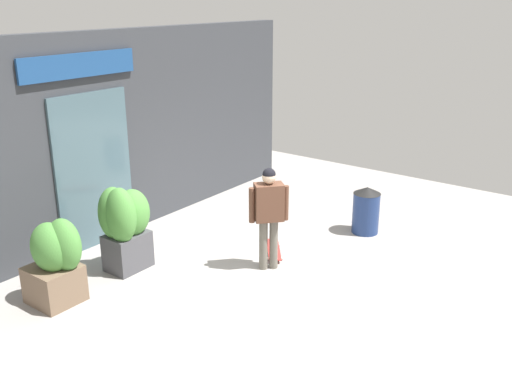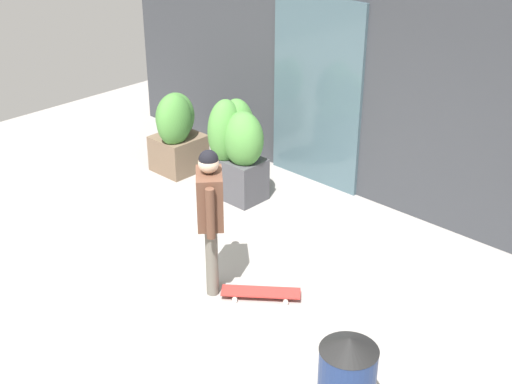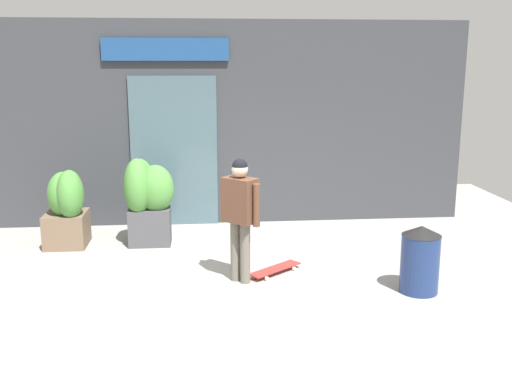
# 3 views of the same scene
# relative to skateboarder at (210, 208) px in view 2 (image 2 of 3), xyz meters

# --- Properties ---
(ground_plane) EXTENTS (12.00, 12.00, 0.00)m
(ground_plane) POSITION_rel_skateboarder_xyz_m (-0.24, -0.30, -0.98)
(ground_plane) COLOR #9E9993
(building_facade) EXTENTS (8.75, 0.31, 3.48)m
(building_facade) POSITION_rel_skateboarder_xyz_m (-0.27, 2.98, 0.75)
(building_facade) COLOR #383A3F
(building_facade) RESTS_ON ground_plane
(skateboarder) EXTENTS (0.49, 0.48, 1.61)m
(skateboarder) POSITION_rel_skateboarder_xyz_m (0.00, 0.00, 0.00)
(skateboarder) COLOR #666056
(skateboarder) RESTS_ON ground_plane
(skateboard) EXTENTS (0.77, 0.67, 0.08)m
(skateboard) POSITION_rel_skateboarder_xyz_m (0.48, 0.24, -0.92)
(skateboard) COLOR red
(skateboard) RESTS_ON ground_plane
(planter_box_left) EXTENTS (0.63, 0.75, 1.21)m
(planter_box_left) POSITION_rel_skateboarder_xyz_m (-2.54, 1.71, -0.36)
(planter_box_left) COLOR brown
(planter_box_left) RESTS_ON ground_plane
(planter_box_right) EXTENTS (0.75, 0.67, 1.37)m
(planter_box_right) POSITION_rel_skateboarder_xyz_m (-1.33, 1.71, -0.21)
(planter_box_right) COLOR #47474C
(planter_box_right) RESTS_ON ground_plane
(trash_bin) EXTENTS (0.48, 0.48, 0.84)m
(trash_bin) POSITION_rel_skateboarder_xyz_m (2.17, -0.55, -0.55)
(trash_bin) COLOR navy
(trash_bin) RESTS_ON ground_plane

